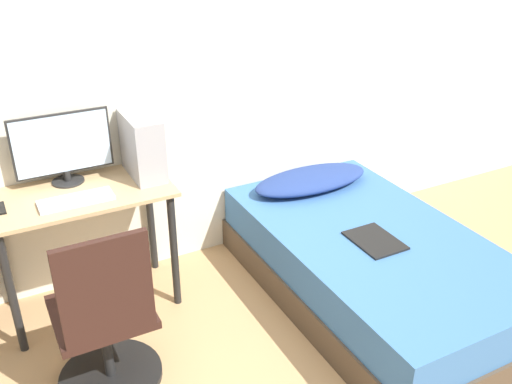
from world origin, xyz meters
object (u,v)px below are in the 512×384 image
keyboard (76,200)px  pc_tower (142,146)px  office_chair (106,330)px  bed (372,266)px  monitor (63,147)px

keyboard → pc_tower: size_ratio=1.05×
office_chair → bed: (1.58, 0.00, -0.14)m
monitor → keyboard: (-0.01, -0.27, -0.20)m
keyboard → bed: bearing=-20.9°
bed → office_chair: bearing=-179.9°
bed → pc_tower: 1.53m
office_chair → bed: bearing=0.1°
office_chair → keyboard: bearing=86.0°
bed → monitor: (-1.53, 0.86, 0.75)m
bed → keyboard: bearing=159.1°
bed → keyboard: size_ratio=4.97×
office_chair → pc_tower: (0.47, 0.76, 0.58)m
office_chair → monitor: monitor is taller
bed → monitor: size_ratio=3.59×
monitor → keyboard: size_ratio=1.38×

